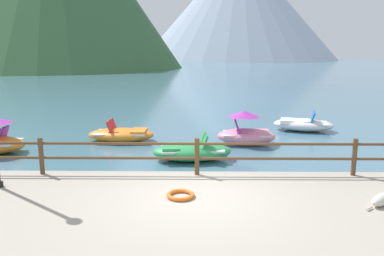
{
  "coord_description": "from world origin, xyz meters",
  "views": [
    {
      "loc": [
        -0.0,
        -7.88,
        3.56
      ],
      "look_at": [
        -0.18,
        5.0,
        0.9
      ],
      "focal_mm": 36.16,
      "sensor_mm": 36.0,
      "label": 1
    }
  ],
  "objects": [
    {
      "name": "pedal_boat_5",
      "position": [
        -2.94,
        6.75,
        0.27
      ],
      "size": [
        2.59,
        1.38,
        0.86
      ],
      "color": "orange",
      "rests_on": "ground"
    },
    {
      "name": "pedal_boat_3",
      "position": [
        -0.17,
        4.22,
        0.3
      ],
      "size": [
        2.65,
        1.58,
        0.89
      ],
      "color": "green",
      "rests_on": "ground"
    },
    {
      "name": "pedal_boat_4",
      "position": [
        4.66,
        8.85,
        0.28
      ],
      "size": [
        2.8,
        1.91,
        0.87
      ],
      "color": "white",
      "rests_on": "ground"
    },
    {
      "name": "life_ring",
      "position": [
        -0.35,
        0.01,
        0.45
      ],
      "size": [
        0.61,
        0.61,
        0.09
      ],
      "primitive_type": "torus",
      "color": "orange",
      "rests_on": "promenade_dock"
    },
    {
      "name": "ground_plane",
      "position": [
        0.0,
        40.0,
        0.0
      ],
      "size": [
        200.0,
        200.0,
        0.0
      ],
      "primitive_type": "plane",
      "color": "#477084"
    },
    {
      "name": "pedal_boat_2",
      "position": [
        1.85,
        6.39,
        0.44
      ],
      "size": [
        2.25,
        1.36,
        1.28
      ],
      "color": "pink",
      "rests_on": "ground"
    },
    {
      "name": "dock_railing",
      "position": [
        0.0,
        1.55,
        0.98
      ],
      "size": [
        23.92,
        0.12,
        0.95
      ],
      "color": "brown",
      "rests_on": "promenade_dock"
    },
    {
      "name": "distant_peak",
      "position": [
        12.82,
        117.53,
        16.93
      ],
      "size": [
        60.96,
        60.96,
        33.85
      ],
      "primitive_type": "cone",
      "color": "#93A3B7",
      "rests_on": "ground"
    },
    {
      "name": "dog_resting",
      "position": [
        3.84,
        -0.32,
        0.52
      ],
      "size": [
        0.88,
        0.73,
        0.26
      ],
      "color": "beige",
      "rests_on": "promenade_dock"
    }
  ]
}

